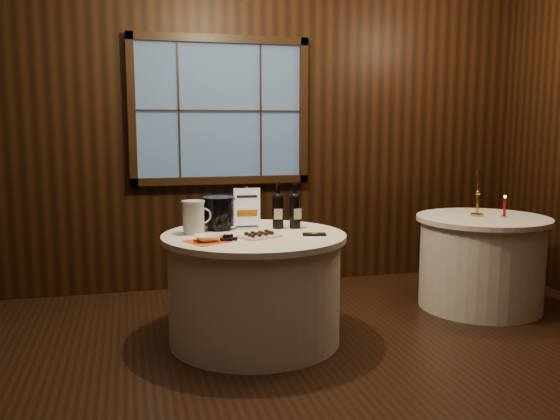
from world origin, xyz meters
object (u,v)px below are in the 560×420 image
object	(u,v)px
cracker_bowl	(207,238)
red_candle	(505,209)
sign_stand	(247,214)
chocolate_box	(314,234)
brass_candlestick	(478,200)
port_bottle_right	(295,208)
main_table	(254,287)
glass_pitcher	(194,217)
port_bottle_left	(278,208)
chocolate_plate	(260,235)
grape_bunch	(228,238)
ice_bucket	(219,212)
side_table	(481,262)

from	to	relation	value
cracker_bowl	red_candle	distance (m)	2.53
sign_stand	chocolate_box	bearing A→B (deg)	-38.68
chocolate_box	brass_candlestick	size ratio (longest dim) A/B	0.42
red_candle	port_bottle_right	bearing A→B (deg)	-177.65
main_table	cracker_bowl	distance (m)	0.58
chocolate_box	glass_pitcher	world-z (taller)	glass_pitcher
port_bottle_left	chocolate_box	size ratio (longest dim) A/B	2.17
port_bottle_left	cracker_bowl	distance (m)	0.69
chocolate_plate	grape_bunch	distance (m)	0.24
port_bottle_right	ice_bucket	xyz separation A→B (m)	(-0.55, 0.08, -0.02)
ice_bucket	grape_bunch	xyz separation A→B (m)	(-0.01, -0.45, -0.10)
side_table	port_bottle_right	distance (m)	1.75
brass_candlestick	port_bottle_right	bearing A→B (deg)	-173.37
grape_bunch	red_candle	world-z (taller)	red_candle
port_bottle_left	red_candle	xyz separation A→B (m)	(1.93, 0.05, -0.08)
ice_bucket	red_candle	distance (m)	2.35
port_bottle_right	chocolate_box	distance (m)	0.34
side_table	port_bottle_left	bearing A→B (deg)	-176.00
cracker_bowl	main_table	bearing A→B (deg)	29.90
ice_bucket	glass_pitcher	distance (m)	0.23
main_table	chocolate_box	distance (m)	0.57
red_candle	side_table	bearing A→B (deg)	151.16
chocolate_box	brass_candlestick	world-z (taller)	brass_candlestick
side_table	brass_candlestick	xyz separation A→B (m)	(-0.04, 0.04, 0.52)
chocolate_plate	port_bottle_left	bearing A→B (deg)	56.84
port_bottle_left	grape_bunch	bearing A→B (deg)	-127.18
main_table	red_candle	world-z (taller)	red_candle
chocolate_plate	red_candle	size ratio (longest dim) A/B	1.71
side_table	port_bottle_left	xyz separation A→B (m)	(-1.78, -0.12, 0.53)
sign_stand	port_bottle_left	size ratio (longest dim) A/B	0.90
side_table	glass_pitcher	xyz separation A→B (m)	(-2.40, -0.19, 0.50)
port_bottle_left	brass_candlestick	world-z (taller)	brass_candlestick
chocolate_plate	glass_pitcher	world-z (taller)	glass_pitcher
sign_stand	port_bottle_left	bearing A→B (deg)	-4.70
brass_candlestick	chocolate_box	bearing A→B (deg)	-162.60
side_table	port_bottle_left	distance (m)	1.87
chocolate_box	red_candle	xyz separation A→B (m)	(1.75, 0.38, 0.07)
grape_bunch	red_candle	distance (m)	2.40
main_table	port_bottle_left	bearing A→B (deg)	39.05
glass_pitcher	chocolate_box	bearing A→B (deg)	-32.85
ice_bucket	grape_bunch	size ratio (longest dim) A/B	1.33
main_table	cracker_bowl	bearing A→B (deg)	-150.10
port_bottle_left	chocolate_box	world-z (taller)	port_bottle_left
main_table	sign_stand	size ratio (longest dim) A/B	4.15
port_bottle_left	brass_candlestick	xyz separation A→B (m)	(1.75, 0.16, -0.01)
glass_pitcher	main_table	bearing A→B (deg)	-29.50
glass_pitcher	grape_bunch	bearing A→B (deg)	-74.43
side_table	port_bottle_left	world-z (taller)	port_bottle_left
port_bottle_left	glass_pitcher	size ratio (longest dim) A/B	1.49
main_table	port_bottle_left	size ratio (longest dim) A/B	3.72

